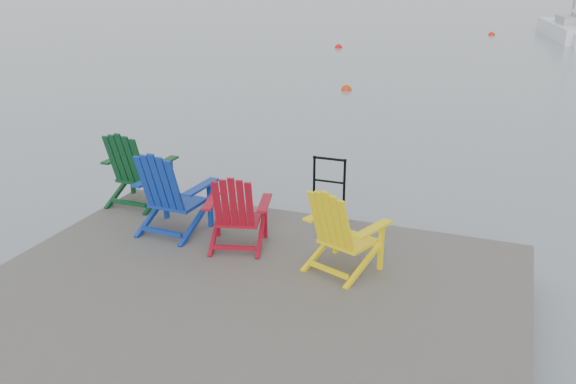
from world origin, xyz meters
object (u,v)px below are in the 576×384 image
(chair_red, at_px, (236,210))
(buoy_d, at_px, (492,35))
(sailboat_near, at_px, (572,31))
(chair_green, at_px, (136,168))
(buoy_a, at_px, (346,90))
(buoy_b, at_px, (339,48))
(handrail, at_px, (329,182))
(chair_blue, at_px, (170,192))
(chair_yellow, at_px, (341,229))

(chair_red, height_order, buoy_d, chair_red)
(sailboat_near, height_order, buoy_d, sailboat_near)
(chair_green, relative_size, buoy_a, 3.24)
(chair_red, height_order, buoy_b, chair_red)
(handrail, height_order, buoy_d, handrail)
(chair_green, height_order, buoy_b, chair_green)
(buoy_b, xyz_separation_m, buoy_d, (6.87, 9.04, 0.00))
(chair_green, distance_m, chair_red, 2.21)
(handrail, height_order, buoy_a, handrail)
(chair_green, relative_size, chair_blue, 0.98)
(handrail, bearing_deg, chair_green, -169.99)
(chair_green, height_order, chair_red, chair_green)
(chair_red, distance_m, buoy_d, 32.94)
(chair_blue, height_order, buoy_d, chair_blue)
(chair_red, bearing_deg, handrail, 43.97)
(sailboat_near, xyz_separation_m, buoy_d, (-4.35, -0.22, -0.35))
(handrail, relative_size, chair_yellow, 0.86)
(chair_green, relative_size, buoy_b, 3.08)
(buoy_a, bearing_deg, buoy_b, 107.65)
(sailboat_near, distance_m, buoy_d, 4.37)
(chair_blue, relative_size, chair_yellow, 1.11)
(chair_green, height_order, sailboat_near, sailboat_near)
(handrail, height_order, chair_green, chair_green)
(chair_green, bearing_deg, buoy_d, 85.11)
(chair_yellow, bearing_deg, sailboat_near, 103.57)
(chair_green, xyz_separation_m, chair_blue, (1.03, -0.72, 0.01))
(handrail, xyz_separation_m, buoy_a, (-3.02, 11.82, -1.04))
(chair_yellow, bearing_deg, chair_red, -165.24)
(handrail, distance_m, buoy_b, 23.43)
(chair_green, distance_m, buoy_b, 23.32)
(chair_red, relative_size, buoy_d, 2.61)
(chair_red, distance_m, chair_yellow, 1.41)
(buoy_b, height_order, buoy_d, buoy_d)
(chair_yellow, xyz_separation_m, buoy_b, (-7.03, 24.00, -1.03))
(chair_blue, bearing_deg, chair_green, 148.14)
(buoy_d, bearing_deg, buoy_a, -99.96)
(handrail, relative_size, chair_red, 0.89)
(chair_yellow, xyz_separation_m, sailboat_near, (4.19, 33.26, -0.67))
(buoy_a, bearing_deg, chair_green, -89.14)
(sailboat_near, height_order, buoy_a, sailboat_near)
(handrail, xyz_separation_m, chair_blue, (-1.81, -1.22, 0.04))
(buoy_b, bearing_deg, handrail, -74.08)
(chair_green, bearing_deg, sailboat_near, 77.66)
(buoy_b, bearing_deg, chair_red, -76.73)
(buoy_a, bearing_deg, sailboat_near, 68.61)
(sailboat_near, distance_m, buoy_b, 14.55)
(chair_red, bearing_deg, chair_yellow, -21.34)
(chair_red, bearing_deg, buoy_b, 87.92)
(handrail, distance_m, chair_red, 1.56)
(buoy_a, height_order, buoy_d, buoy_d)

